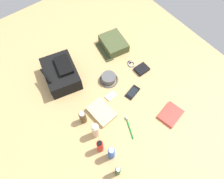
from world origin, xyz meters
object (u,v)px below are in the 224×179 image
Objects in this scene: bucket_hat at (109,78)px; folded_towel at (101,112)px; shampoo_bottle at (118,171)px; media_player at (111,96)px; wallet at (142,69)px; cologne_bottle at (83,117)px; sunscreen_spray at (100,146)px; lotion_bottle at (96,130)px; toiletry_pouch at (113,44)px; cell_phone at (133,92)px; backpack at (61,73)px; paperback_novel at (171,114)px; wristwatch at (131,64)px; toothbrush at (129,126)px; deodorant_spray at (111,153)px.

bucket_hat reaches higher than folded_towel.
bucket_hat is 1.05× the size of shampoo_bottle.
media_player is 0.36m from wallet.
wallet is at bearing -82.69° from cologne_bottle.
shampoo_bottle is (-0.60, 0.38, 0.05)m from bucket_hat.
folded_towel is (0.21, -0.16, -0.06)m from sunscreen_spray.
lotion_bottle reaches higher than wallet.
lotion_bottle is at bearing 134.09° from toiletry_pouch.
cologne_bottle is 1.20× the size of wallet.
bucket_hat is at bearing 20.84° from cell_phone.
backpack reaches higher than media_player.
wallet is (0.44, -0.10, 0.00)m from paperback_novel.
lotion_bottle is at bearing 118.44° from wristwatch.
toothbrush is at bearing -113.67° from lotion_bottle.
toiletry_pouch is 1.39× the size of paperback_novel.
shampoo_bottle is 0.57m from media_player.
lotion_bottle is 0.44m from cell_phone.
folded_towel reaches higher than paperback_novel.
paperback_novel is (-0.53, -0.18, -0.02)m from bucket_hat.
toiletry_pouch is 1.81× the size of shampoo_bottle.
backpack reaches higher than wallet.
shampoo_bottle reaches higher than wallet.
toothbrush is (0.12, 0.30, -0.00)m from paperback_novel.
shampoo_bottle is 0.88m from wristwatch.
lotion_bottle reaches higher than toiletry_pouch.
media_player is at bearing -8.89° from toothbrush.
sunscreen_spray is 0.27m from folded_towel.
shampoo_bottle reaches higher than bucket_hat.
shampoo_bottle is at bearing 147.80° from bucket_hat.
bucket_hat is 1.18× the size of cologne_bottle.
shampoo_bottle is 0.57m from paperback_novel.
lotion_bottle is 0.89× the size of paperback_novel.
deodorant_spray is 0.79m from wristwatch.
sunscreen_spray is at bearing 78.71° from paperback_novel.
wristwatch is 0.65× the size of wallet.
bucket_hat is 1.77× the size of media_player.
folded_towel is at bearing 114.35° from wristwatch.
media_player is at bearing 149.33° from bucket_hat.
backpack reaches higher than wristwatch.
sunscreen_spray is 0.93× the size of lotion_bottle.
shampoo_bottle is 0.30m from lotion_bottle.
lotion_bottle reaches higher than toothbrush.
bucket_hat is 2.20× the size of wristwatch.
folded_towel is (0.11, -0.12, -0.06)m from lotion_bottle.
backpack is 1.41× the size of toiletry_pouch.
bucket_hat is 0.72m from shampoo_bottle.
bucket_hat is at bearing -30.67° from media_player.
bucket_hat is at bearing -64.55° from cologne_bottle.
lotion_bottle is at bearing -7.42° from shampoo_bottle.
cologne_bottle is at bearing -3.20° from shampoo_bottle.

